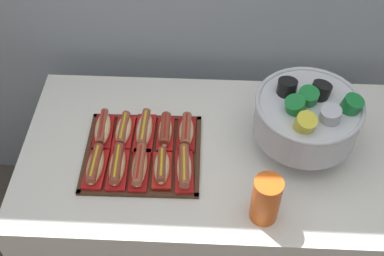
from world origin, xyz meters
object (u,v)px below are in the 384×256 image
Objects in this scene: buffet_table at (210,206)px; cup_stack at (266,200)px; punch_bowl at (307,116)px; hot_dog_4 at (184,168)px; hot_dog_6 at (124,131)px; hot_dog_7 at (144,130)px; hot_dog_9 at (186,132)px; serving_tray at (143,154)px; hot_dog_0 at (95,166)px; hot_dog_5 at (103,130)px; hot_dog_8 at (165,131)px; hot_dog_1 at (117,166)px; hot_dog_3 at (162,168)px; hot_dog_2 at (140,167)px.

cup_stack is (0.16, -0.26, 0.45)m from buffet_table.
punch_bowl is 2.04× the size of cup_stack.
buffet_table is 0.43m from hot_dog_4.
hot_dog_7 is at bearing 0.61° from hot_dog_6.
hot_dog_9 is (-0.00, 0.16, -0.00)m from hot_dog_4.
serving_tray is at bearing -172.64° from buffet_table.
serving_tray is 1.14× the size of punch_bowl.
buffet_table is at bearing 16.35° from hot_dog_0.
punch_bowl reaches higher than hot_dog_6.
buffet_table is at bearing -7.06° from hot_dog_5.
hot_dog_9 reaches higher than hot_dog_6.
hot_dog_8 is at bearing 0.61° from hot_dog_5.
hot_dog_4 reaches higher than hot_dog_0.
buffet_table is 8.58× the size of hot_dog_9.
cup_stack is at bearing -14.53° from hot_dog_0.
hot_dog_0 is at bearing -131.66° from hot_dog_7.
hot_dog_8 is at bearing 48.34° from hot_dog_1.
hot_dog_8 is 0.46× the size of punch_bowl.
hot_dog_1 reaches higher than hot_dog_9.
hot_dog_1 is 0.17m from hot_dog_6.
hot_dog_3 is at bearing -47.11° from serving_tray.
hot_dog_0 and hot_dog_8 have the same top height.
cup_stack is (0.48, -0.15, 0.05)m from hot_dog_1.
cup_stack reaches higher than hot_dog_3.
serving_tray is 0.17m from hot_dog_0.
cup_stack reaches higher than hot_dog_9.
hot_dog_0 is 0.23m from hot_dog_3.
hot_dog_6 is at bearing 132.89° from serving_tray.
cup_stack is at bearing -28.90° from hot_dog_5.
hot_dog_9 is at bearing 0.61° from hot_dog_6.
hot_dog_5 and hot_dog_8 have the same top height.
hot_dog_9 is at bearing 151.60° from buffet_table.
serving_tray is at bearing 48.34° from hot_dog_1.
hot_dog_6 is (-0.08, 0.08, 0.03)m from serving_tray.
hot_dog_6 is (-0.23, 0.16, -0.00)m from hot_dog_4.
punch_bowl is (0.48, -0.02, 0.12)m from hot_dog_8.
hot_dog_8 is (0.15, 0.17, -0.00)m from hot_dog_1.
hot_dog_2 reaches higher than hot_dog_0.
hot_dog_2 is at bearing -154.99° from buffet_table.
hot_dog_2 is 0.44m from cup_stack.
hot_dog_6 is at bearing 178.57° from punch_bowl.
hot_dog_3 is 0.95× the size of hot_dog_8.
hot_dog_2 is (-0.24, -0.11, 0.40)m from buffet_table.
serving_tray is 0.17m from hot_dog_4.
serving_tray is 0.17m from hot_dog_9.
punch_bowl reaches higher than hot_dog_8.
hot_dog_1 is 1.09× the size of hot_dog_6.
hot_dog_3 is at bearing 156.23° from cup_stack.
hot_dog_5 is at bearing 172.94° from buffet_table.
buffet_table is 0.45m from hot_dog_3.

